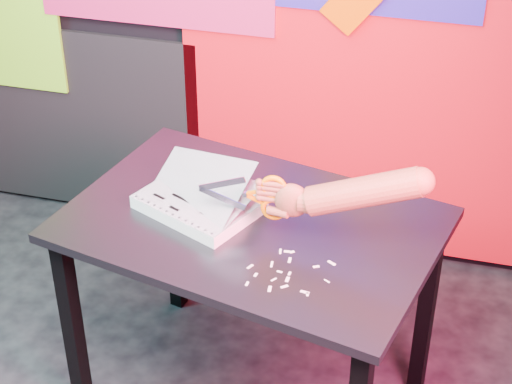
# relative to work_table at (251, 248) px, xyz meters

# --- Properties ---
(room) EXTENTS (3.01, 3.01, 2.71)m
(room) POSITION_rel_work_table_xyz_m (-0.38, -0.54, 0.70)
(room) COLOR black
(room) RESTS_ON ground
(backdrop) EXTENTS (2.88, 0.05, 2.08)m
(backdrop) POSITION_rel_work_table_xyz_m (-0.32, 0.93, 0.31)
(backdrop) COLOR red
(backdrop) RESTS_ON ground
(work_table) EXTENTS (1.23, 0.96, 0.75)m
(work_table) POSITION_rel_work_table_xyz_m (0.00, 0.00, 0.00)
(work_table) COLOR black
(work_table) RESTS_ON ground
(printout_stack) EXTENTS (0.42, 0.37, 0.18)m
(printout_stack) POSITION_rel_work_table_xyz_m (-0.17, 0.02, 0.12)
(printout_stack) COLOR white
(printout_stack) RESTS_ON work_table
(scissors) EXTENTS (0.26, 0.02, 0.15)m
(scissors) POSITION_rel_work_table_xyz_m (0.07, -0.07, 0.24)
(scissors) COLOR #AAB5CD
(scissors) RESTS_ON printout_stack
(hand_forearm) EXTENTS (0.48, 0.09, 0.21)m
(hand_forearm) POSITION_rel_work_table_xyz_m (0.30, -0.06, 0.29)
(hand_forearm) COLOR #A24637
(hand_forearm) RESTS_ON work_table
(paper_clippings) EXTENTS (0.24, 0.20, 0.00)m
(paper_clippings) POSITION_rel_work_table_xyz_m (0.16, -0.21, 0.10)
(paper_clippings) COLOR silver
(paper_clippings) RESTS_ON work_table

